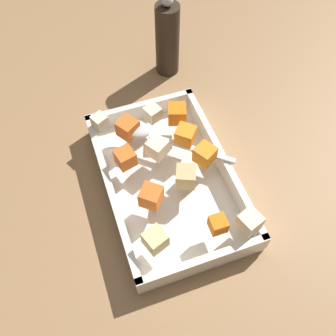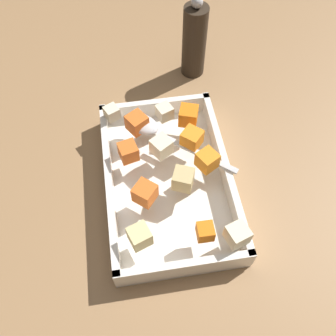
# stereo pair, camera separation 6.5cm
# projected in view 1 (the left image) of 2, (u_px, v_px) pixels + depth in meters

# --- Properties ---
(ground_plane) EXTENTS (4.00, 4.00, 0.00)m
(ground_plane) POSITION_uv_depth(u_px,v_px,m) (174.00, 184.00, 0.71)
(ground_plane) COLOR #936D47
(baking_dish) EXTENTS (0.35, 0.22, 0.05)m
(baking_dish) POSITION_uv_depth(u_px,v_px,m) (168.00, 182.00, 0.69)
(baking_dish) COLOR white
(baking_dish) RESTS_ON ground_plane
(carrot_chunk_heap_side) EXTENTS (0.04, 0.04, 0.03)m
(carrot_chunk_heap_side) POSITION_uv_depth(u_px,v_px,m) (125.00, 158.00, 0.66)
(carrot_chunk_heap_side) COLOR orange
(carrot_chunk_heap_side) RESTS_ON baking_dish
(carrot_chunk_corner_nw) EXTENTS (0.04, 0.04, 0.03)m
(carrot_chunk_corner_nw) POSITION_uv_depth(u_px,v_px,m) (205.00, 154.00, 0.66)
(carrot_chunk_corner_nw) COLOR orange
(carrot_chunk_corner_nw) RESTS_ON baking_dish
(carrot_chunk_corner_se) EXTENTS (0.05, 0.05, 0.03)m
(carrot_chunk_corner_se) POSITION_uv_depth(u_px,v_px,m) (185.00, 135.00, 0.68)
(carrot_chunk_corner_se) COLOR orange
(carrot_chunk_corner_se) RESTS_ON baking_dish
(carrot_chunk_near_right) EXTENTS (0.05, 0.05, 0.03)m
(carrot_chunk_near_right) POSITION_uv_depth(u_px,v_px,m) (151.00, 196.00, 0.61)
(carrot_chunk_near_right) COLOR orange
(carrot_chunk_near_right) RESTS_ON baking_dish
(carrot_chunk_back_center) EXTENTS (0.04, 0.04, 0.03)m
(carrot_chunk_back_center) POSITION_uv_depth(u_px,v_px,m) (177.00, 114.00, 0.71)
(carrot_chunk_back_center) COLOR orange
(carrot_chunk_back_center) RESTS_ON baking_dish
(carrot_chunk_far_right) EXTENTS (0.03, 0.03, 0.03)m
(carrot_chunk_far_right) POSITION_uv_depth(u_px,v_px,m) (218.00, 224.00, 0.59)
(carrot_chunk_far_right) COLOR orange
(carrot_chunk_far_right) RESTS_ON baking_dish
(carrot_chunk_near_left) EXTENTS (0.05, 0.05, 0.03)m
(carrot_chunk_near_left) POSITION_uv_depth(u_px,v_px,m) (128.00, 128.00, 0.69)
(carrot_chunk_near_left) COLOR orange
(carrot_chunk_near_left) RESTS_ON baking_dish
(potato_chunk_corner_ne) EXTENTS (0.04, 0.04, 0.03)m
(potato_chunk_corner_ne) POSITION_uv_depth(u_px,v_px,m) (186.00, 177.00, 0.63)
(potato_chunk_corner_ne) COLOR tan
(potato_chunk_corner_ne) RESTS_ON baking_dish
(potato_chunk_heap_top) EXTENTS (0.04, 0.04, 0.03)m
(potato_chunk_heap_top) POSITION_uv_depth(u_px,v_px,m) (155.00, 240.00, 0.57)
(potato_chunk_heap_top) COLOR #E0CC89
(potato_chunk_heap_top) RESTS_ON baking_dish
(potato_chunk_mid_left) EXTENTS (0.04, 0.04, 0.03)m
(potato_chunk_mid_left) POSITION_uv_depth(u_px,v_px,m) (250.00, 222.00, 0.59)
(potato_chunk_mid_left) COLOR beige
(potato_chunk_mid_left) RESTS_ON baking_dish
(potato_chunk_near_spoon) EXTENTS (0.04, 0.04, 0.03)m
(potato_chunk_near_spoon) POSITION_uv_depth(u_px,v_px,m) (157.00, 148.00, 0.67)
(potato_chunk_near_spoon) COLOR beige
(potato_chunk_near_spoon) RESTS_ON baking_dish
(potato_chunk_under_handle) EXTENTS (0.03, 0.03, 0.02)m
(potato_chunk_under_handle) POSITION_uv_depth(u_px,v_px,m) (100.00, 121.00, 0.71)
(potato_chunk_under_handle) COLOR beige
(potato_chunk_under_handle) RESTS_ON baking_dish
(potato_chunk_far_left) EXTENTS (0.04, 0.04, 0.03)m
(potato_chunk_far_left) POSITION_uv_depth(u_px,v_px,m) (152.00, 113.00, 0.71)
(potato_chunk_far_left) COLOR beige
(potato_chunk_far_left) RESTS_ON baking_dish
(serving_spoon) EXTENTS (0.17, 0.20, 0.02)m
(serving_spoon) POSITION_uv_depth(u_px,v_px,m) (139.00, 130.00, 0.70)
(serving_spoon) COLOR silver
(serving_spoon) RESTS_ON baking_dish
(pepper_mill) EXTENTS (0.05, 0.05, 0.19)m
(pepper_mill) POSITION_uv_depth(u_px,v_px,m) (167.00, 39.00, 0.81)
(pepper_mill) COLOR #2D2319
(pepper_mill) RESTS_ON ground_plane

